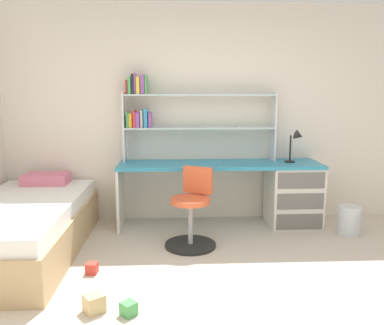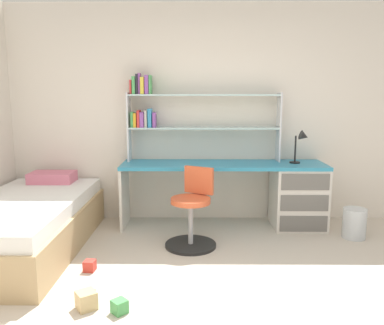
# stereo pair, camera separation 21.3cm
# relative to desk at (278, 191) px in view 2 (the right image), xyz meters

# --- Properties ---
(room_shell) EXTENTS (5.86, 5.73, 2.59)m
(room_shell) POSITION_rel_desk_xyz_m (-1.98, -0.84, 0.87)
(room_shell) COLOR silver
(room_shell) RESTS_ON ground_plane
(desk) EXTENTS (2.33, 0.58, 0.75)m
(desk) POSITION_rel_desk_xyz_m (0.00, 0.00, 0.00)
(desk) COLOR teal
(desk) RESTS_ON ground_plane
(bookshelf_hutch) EXTENTS (1.78, 0.22, 1.02)m
(bookshelf_hutch) POSITION_rel_desk_xyz_m (-1.14, 0.17, 0.92)
(bookshelf_hutch) COLOR silver
(bookshelf_hutch) RESTS_ON desk
(desk_lamp) EXTENTS (0.20, 0.16, 0.38)m
(desk_lamp) POSITION_rel_desk_xyz_m (0.25, -0.02, 0.58)
(desk_lamp) COLOR black
(desk_lamp) RESTS_ON desk
(swivel_chair) EXTENTS (0.52, 0.52, 0.80)m
(swivel_chair) POSITION_rel_desk_xyz_m (-0.99, -0.62, -0.11)
(swivel_chair) COLOR black
(swivel_chair) RESTS_ON ground_plane
(bed_platform) EXTENTS (1.06, 2.10, 0.63)m
(bed_platform) POSITION_rel_desk_xyz_m (-2.64, -0.74, -0.16)
(bed_platform) COLOR tan
(bed_platform) RESTS_ON ground_plane
(waste_bin) EXTENTS (0.25, 0.25, 0.32)m
(waste_bin) POSITION_rel_desk_xyz_m (0.75, -0.39, -0.26)
(waste_bin) COLOR silver
(waste_bin) RESTS_ON ground_plane
(toy_block_natural_0) EXTENTS (0.18, 0.18, 0.13)m
(toy_block_natural_0) POSITION_rel_desk_xyz_m (-1.74, -1.84, -0.36)
(toy_block_natural_0) COLOR tan
(toy_block_natural_0) RESTS_ON ground_plane
(toy_block_red_1) EXTENTS (0.10, 0.10, 0.09)m
(toy_block_red_1) POSITION_rel_desk_xyz_m (-1.89, -1.23, -0.38)
(toy_block_red_1) COLOR red
(toy_block_red_1) RESTS_ON ground_plane
(toy_block_yellow_2) EXTENTS (0.08, 0.08, 0.07)m
(toy_block_yellow_2) POSITION_rel_desk_xyz_m (-1.75, -1.73, -0.39)
(toy_block_yellow_2) COLOR gold
(toy_block_yellow_2) RESTS_ON ground_plane
(toy_block_green_3) EXTENTS (0.14, 0.14, 0.10)m
(toy_block_green_3) POSITION_rel_desk_xyz_m (-1.49, -1.90, -0.37)
(toy_block_green_3) COLOR #479E51
(toy_block_green_3) RESTS_ON ground_plane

